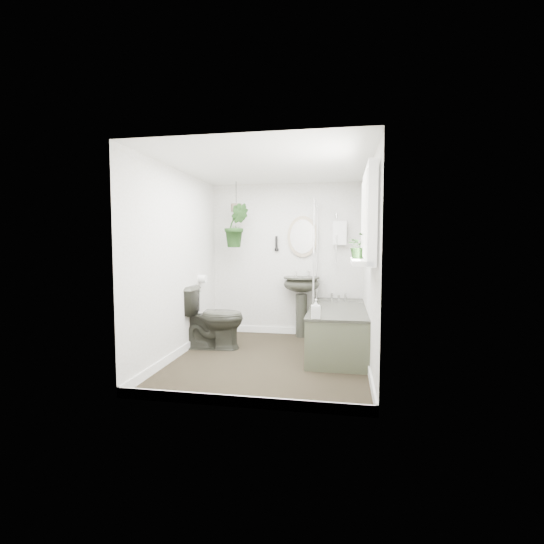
# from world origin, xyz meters

# --- Properties ---
(floor) EXTENTS (2.30, 2.80, 0.02)m
(floor) POSITION_xyz_m (0.00, 0.00, -0.01)
(floor) COLOR black
(floor) RESTS_ON ground
(ceiling) EXTENTS (2.30, 2.80, 0.02)m
(ceiling) POSITION_xyz_m (0.00, 0.00, 2.31)
(ceiling) COLOR white
(ceiling) RESTS_ON ground
(wall_back) EXTENTS (2.30, 0.02, 2.30)m
(wall_back) POSITION_xyz_m (0.00, 1.41, 1.15)
(wall_back) COLOR silver
(wall_back) RESTS_ON ground
(wall_front) EXTENTS (2.30, 0.02, 2.30)m
(wall_front) POSITION_xyz_m (0.00, -1.41, 1.15)
(wall_front) COLOR silver
(wall_front) RESTS_ON ground
(wall_left) EXTENTS (0.02, 2.80, 2.30)m
(wall_left) POSITION_xyz_m (-1.16, 0.00, 1.15)
(wall_left) COLOR silver
(wall_left) RESTS_ON ground
(wall_right) EXTENTS (0.02, 2.80, 2.30)m
(wall_right) POSITION_xyz_m (1.16, 0.00, 1.15)
(wall_right) COLOR silver
(wall_right) RESTS_ON ground
(skirting) EXTENTS (2.30, 2.80, 0.10)m
(skirting) POSITION_xyz_m (0.00, 0.00, 0.05)
(skirting) COLOR white
(skirting) RESTS_ON floor
(bathtub) EXTENTS (0.72, 1.72, 0.58)m
(bathtub) POSITION_xyz_m (0.80, 0.50, 0.29)
(bathtub) COLOR #2D2F26
(bathtub) RESTS_ON floor
(bath_screen) EXTENTS (0.04, 0.72, 1.40)m
(bath_screen) POSITION_xyz_m (0.47, 0.99, 1.28)
(bath_screen) COLOR silver
(bath_screen) RESTS_ON bathtub
(shower_box) EXTENTS (0.20, 0.10, 0.35)m
(shower_box) POSITION_xyz_m (0.80, 1.34, 1.55)
(shower_box) COLOR white
(shower_box) RESTS_ON wall_back
(oval_mirror) EXTENTS (0.46, 0.03, 0.62)m
(oval_mirror) POSITION_xyz_m (0.25, 1.37, 1.50)
(oval_mirror) COLOR tan
(oval_mirror) RESTS_ON wall_back
(wall_sconce) EXTENTS (0.04, 0.04, 0.22)m
(wall_sconce) POSITION_xyz_m (-0.15, 1.36, 1.40)
(wall_sconce) COLOR black
(wall_sconce) RESTS_ON wall_back
(toilet_roll_holder) EXTENTS (0.11, 0.11, 0.11)m
(toilet_roll_holder) POSITION_xyz_m (-1.10, 0.70, 0.90)
(toilet_roll_holder) COLOR white
(toilet_roll_holder) RESTS_ON wall_left
(window_recess) EXTENTS (0.08, 1.00, 0.90)m
(window_recess) POSITION_xyz_m (1.09, -0.70, 1.65)
(window_recess) COLOR white
(window_recess) RESTS_ON wall_right
(window_sill) EXTENTS (0.18, 1.00, 0.04)m
(window_sill) POSITION_xyz_m (1.02, -0.70, 1.23)
(window_sill) COLOR white
(window_sill) RESTS_ON wall_right
(window_blinds) EXTENTS (0.01, 0.86, 0.76)m
(window_blinds) POSITION_xyz_m (1.04, -0.70, 1.65)
(window_blinds) COLOR white
(window_blinds) RESTS_ON wall_right
(toilet) EXTENTS (0.85, 0.53, 0.83)m
(toilet) POSITION_xyz_m (-0.85, 0.40, 0.42)
(toilet) COLOR #2D2F26
(toilet) RESTS_ON floor
(pedestal_sink) EXTENTS (0.58, 0.51, 0.91)m
(pedestal_sink) POSITION_xyz_m (0.25, 1.24, 0.45)
(pedestal_sink) COLOR #2D2F26
(pedestal_sink) RESTS_ON floor
(sill_plant) EXTENTS (0.27, 0.24, 0.25)m
(sill_plant) POSITION_xyz_m (1.00, -0.56, 1.38)
(sill_plant) COLOR black
(sill_plant) RESTS_ON window_sill
(hanging_plant) EXTENTS (0.42, 0.37, 0.64)m
(hanging_plant) POSITION_xyz_m (-0.70, 1.07, 1.66)
(hanging_plant) COLOR black
(hanging_plant) RESTS_ON ceiling
(soap_bottle) EXTENTS (0.11, 0.11, 0.21)m
(soap_bottle) POSITION_xyz_m (0.57, -0.29, 0.69)
(soap_bottle) COLOR black
(soap_bottle) RESTS_ON bathtub
(hanging_pot) EXTENTS (0.16, 0.16, 0.12)m
(hanging_pot) POSITION_xyz_m (-0.70, 1.07, 1.92)
(hanging_pot) COLOR brown
(hanging_pot) RESTS_ON ceiling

